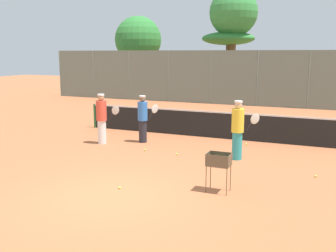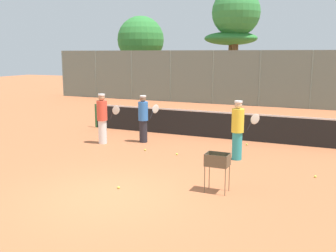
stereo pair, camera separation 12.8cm
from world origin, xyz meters
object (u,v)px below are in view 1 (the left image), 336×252
tennis_net (207,124)px  player_white_outfit (143,118)px  parked_car (292,91)px  ball_cart (219,163)px  player_yellow_shirt (102,118)px  player_red_cap (238,129)px

tennis_net → player_white_outfit: size_ratio=6.04×
parked_car → ball_cart: bearing=-88.7°
player_white_outfit → player_yellow_shirt: (-1.29, -0.81, 0.04)m
parked_car → player_yellow_shirt: bearing=-106.0°
ball_cart → parked_car: bearing=91.3°
tennis_net → parked_car: parked_car is taller
player_yellow_shirt → ball_cart: bearing=-39.9°
player_white_outfit → ball_cart: (4.13, -4.11, -0.20)m
player_red_cap → ball_cart: (0.28, -3.12, -0.25)m
player_white_outfit → parked_car: bearing=20.2°
parked_car → tennis_net: bearing=-96.7°
tennis_net → player_white_outfit: 2.69m
tennis_net → ball_cart: bearing=-69.8°
tennis_net → ball_cart: size_ratio=11.15×
player_yellow_shirt → parked_car: player_yellow_shirt is taller
tennis_net → player_white_outfit: bearing=-137.1°
player_red_cap → player_yellow_shirt: player_red_cap is taller
player_white_outfit → parked_car: (3.66, 16.40, -0.26)m
tennis_net → parked_car: 14.69m
player_yellow_shirt → parked_car: bearing=65.5°
tennis_net → player_yellow_shirt: bearing=-141.1°
ball_cart → parked_car: parked_car is taller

